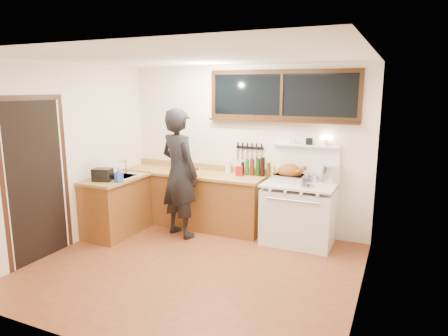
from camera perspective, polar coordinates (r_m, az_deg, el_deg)
The scene contains 20 objects.
ground_plane at distance 5.26m, azimuth -4.45°, elevation -14.15°, with size 4.00×3.50×0.02m, color brown.
room_shell at distance 4.79m, azimuth -4.75°, elevation 4.09°, with size 4.10×3.60×2.65m.
counter_back at distance 6.65m, azimuth -4.56°, elevation -4.35°, with size 2.44×0.64×1.00m.
counter_left at distance 6.49m, azimuth -15.13°, elevation -5.15°, with size 0.64×1.09×0.90m.
sink_unit at distance 6.43m, azimuth -14.75°, elevation -1.63°, with size 0.50×0.45×0.37m.
vintage_stove at distance 5.98m, azimuth 10.63°, elevation -6.20°, with size 1.02×0.74×1.57m.
back_window at distance 6.11m, azimuth 8.19°, elevation 9.49°, with size 2.32×0.13×0.77m.
left_doorway at distance 5.73m, azimuth -25.19°, elevation -1.48°, with size 0.02×1.04×2.17m.
knife_strip at distance 6.35m, azimuth 3.69°, elevation 2.81°, with size 0.46×0.03×0.28m.
man at distance 6.08m, azimuth -6.40°, elevation -0.76°, with size 0.83×0.69×1.97m.
soap_bottle at distance 6.01m, azimuth -14.82°, elevation -0.97°, with size 0.12×0.12×0.22m.
toaster at distance 6.16m, azimuth -16.95°, elevation -0.92°, with size 0.31×0.26×0.19m.
cutting_board at distance 6.35m, azimuth -4.94°, elevation -0.46°, with size 0.49×0.41×0.15m.
roast_turkey at distance 5.96m, azimuth 9.41°, elevation -0.88°, with size 0.51×0.38×0.26m.
stockpot at distance 5.99m, azimuth 15.11°, elevation -0.85°, with size 0.35×0.35×0.25m.
saucepan at distance 6.00m, azimuth 12.66°, elevation -1.43°, with size 0.14×0.26×0.11m.
pot_lid at distance 5.66m, azimuth 11.94°, elevation -2.57°, with size 0.25×0.25×0.04m.
coffee_tin at distance 6.23m, azimuth 2.22°, elevation -0.45°, with size 0.12×0.10×0.15m.
pitcher at distance 6.48m, azimuth 0.61°, elevation 0.18°, with size 0.13×0.13×0.19m.
bottle_cluster at distance 6.25m, azimuth 4.85°, elevation 0.01°, with size 0.56×0.07×0.30m.
Camera 1 is at (2.31, -4.15, 2.25)m, focal length 32.00 mm.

